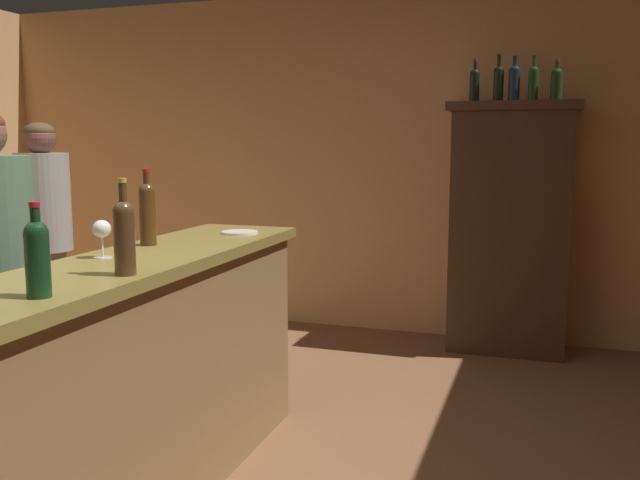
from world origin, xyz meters
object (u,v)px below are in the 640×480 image
(cheese_plate, at_px, (240,232))
(display_bottle_left, at_px, (475,84))
(display_bottle_midleft, at_px, (498,82))
(patron_near_entrance, at_px, (46,239))
(wine_glass_mid, at_px, (102,230))
(bar_counter, at_px, (118,395))
(display_bottle_midright, at_px, (533,82))
(display_bottle_right, at_px, (557,83))
(wine_bottle_chardonnay, at_px, (37,254))
(wine_bottle_malbec, at_px, (124,233))
(display_bottle_center, at_px, (514,82))
(display_cabinet, at_px, (510,224))
(wine_bottle_rose, at_px, (147,211))

(cheese_plate, height_order, display_bottle_left, display_bottle_left)
(display_bottle_midleft, xyz_separation_m, patron_near_entrance, (-2.59, -1.53, -1.01))
(wine_glass_mid, bearing_deg, bar_counter, -40.98)
(display_bottle_midright, height_order, display_bottle_right, display_bottle_midright)
(display_bottle_midleft, bearing_deg, wine_bottle_chardonnay, -107.11)
(bar_counter, height_order, display_bottle_midright, display_bottle_midright)
(bar_counter, bearing_deg, cheese_plate, 84.89)
(wine_bottle_malbec, distance_m, patron_near_entrance, 2.19)
(wine_glass_mid, distance_m, display_bottle_center, 3.16)
(display_cabinet, xyz_separation_m, display_bottle_center, (-0.01, -0.00, 0.99))
(wine_bottle_rose, xyz_separation_m, cheese_plate, (0.22, 0.48, -0.15))
(wine_bottle_malbec, bearing_deg, display_bottle_midright, 67.70)
(wine_glass_mid, xyz_separation_m, display_bottle_midright, (1.52, 2.73, 0.75))
(wine_bottle_chardonnay, distance_m, wine_bottle_malbec, 0.38)
(wine_bottle_rose, distance_m, patron_near_entrance, 1.57)
(wine_bottle_chardonnay, distance_m, display_bottle_midright, 3.69)
(display_cabinet, height_order, display_bottle_right, display_bottle_right)
(patron_near_entrance, bearing_deg, cheese_plate, 8.72)
(display_bottle_center, bearing_deg, cheese_plate, -122.29)
(display_bottle_left, bearing_deg, patron_near_entrance, -147.81)
(display_cabinet, relative_size, wine_glass_mid, 11.70)
(wine_bottle_chardonnay, bearing_deg, display_bottle_midright, 69.40)
(bar_counter, height_order, cheese_plate, cheese_plate)
(wine_bottle_malbec, relative_size, display_bottle_center, 1.07)
(wine_bottle_chardonnay, height_order, cheese_plate, wine_bottle_chardonnay)
(wine_bottle_chardonnay, distance_m, patron_near_entrance, 2.43)
(cheese_plate, bearing_deg, display_bottle_right, 52.14)
(display_bottle_midright, bearing_deg, display_bottle_right, 0.00)
(wine_bottle_chardonnay, height_order, patron_near_entrance, patron_near_entrance)
(bar_counter, xyz_separation_m, display_bottle_right, (1.56, 2.83, 1.36))
(wine_bottle_malbec, bearing_deg, display_bottle_midleft, 71.56)
(display_bottle_midleft, bearing_deg, display_bottle_center, -0.00)
(display_bottle_midright, bearing_deg, wine_glass_mid, -119.15)
(wine_bottle_rose, distance_m, display_bottle_right, 3.00)
(display_bottle_midleft, bearing_deg, cheese_plate, -119.96)
(bar_counter, xyz_separation_m, wine_glass_mid, (-0.12, 0.10, 0.62))
(display_cabinet, bearing_deg, wine_bottle_malbec, -110.36)
(display_bottle_left, relative_size, patron_near_entrance, 0.19)
(bar_counter, distance_m, display_bottle_left, 3.31)
(wine_bottle_chardonnay, height_order, display_bottle_right, display_bottle_right)
(cheese_plate, distance_m, display_bottle_center, 2.40)
(display_cabinet, height_order, display_bottle_midleft, display_bottle_midleft)
(wine_bottle_chardonnay, xyz_separation_m, cheese_plate, (-0.05, 1.49, -0.12))
(wine_bottle_malbec, distance_m, cheese_plate, 1.12)
(wine_bottle_chardonnay, relative_size, cheese_plate, 1.55)
(bar_counter, xyz_separation_m, display_bottle_left, (1.02, 2.83, 1.37))
(wine_bottle_malbec, xyz_separation_m, display_bottle_left, (0.84, 3.01, 0.71))
(display_bottle_left, bearing_deg, bar_counter, -109.70)
(wine_bottle_malbec, bearing_deg, wine_bottle_chardonnay, -95.91)
(wine_bottle_chardonnay, height_order, wine_glass_mid, wine_bottle_chardonnay)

